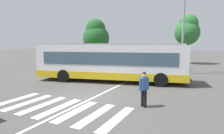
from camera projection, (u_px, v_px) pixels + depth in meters
ground_plane at (89, 97)px, 11.16m from camera, size 160.00×160.00×0.00m
city_transit_bus at (110, 62)px, 15.70m from camera, size 12.17×5.17×3.06m
pedestrian_crossing_street at (144, 87)px, 9.40m from camera, size 0.44×0.50×1.72m
parked_car_teal at (113, 61)px, 25.89m from camera, size 1.88×4.50×1.35m
parked_car_red at (133, 62)px, 24.75m from camera, size 1.89×4.51×1.35m
parked_car_blue at (153, 62)px, 24.00m from camera, size 1.88×4.50×1.35m
parked_car_silver at (176, 63)px, 22.68m from camera, size 2.11×4.61×1.35m
twin_arm_street_lamp at (184, 14)px, 19.06m from camera, size 3.91×0.32×9.76m
background_tree_left at (96, 35)px, 31.45m from camera, size 4.25×4.25×6.96m
background_tree_right at (188, 30)px, 28.80m from camera, size 3.65×3.65×7.26m
crosswalk_painted_stripes at (59, 108)px, 9.34m from camera, size 6.57×3.04×0.01m
lane_center_line at (109, 90)px, 12.83m from camera, size 0.16×24.00×0.01m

